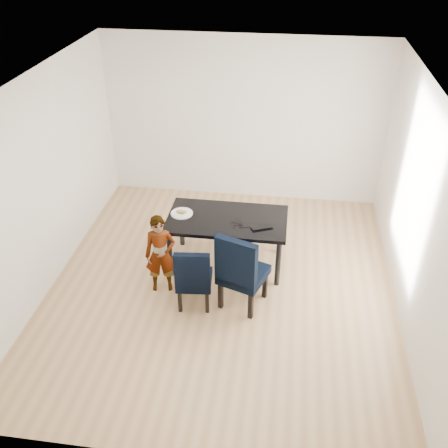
# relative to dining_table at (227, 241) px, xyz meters

# --- Properties ---
(floor) EXTENTS (4.50, 5.00, 0.01)m
(floor) POSITION_rel_dining_table_xyz_m (0.00, -0.50, -0.38)
(floor) COLOR tan
(floor) RESTS_ON ground
(ceiling) EXTENTS (4.50, 5.00, 0.01)m
(ceiling) POSITION_rel_dining_table_xyz_m (0.00, -0.50, 2.33)
(ceiling) COLOR white
(ceiling) RESTS_ON wall_back
(wall_back) EXTENTS (4.50, 0.01, 2.70)m
(wall_back) POSITION_rel_dining_table_xyz_m (0.00, 2.00, 0.98)
(wall_back) COLOR white
(wall_back) RESTS_ON ground
(wall_front) EXTENTS (4.50, 0.01, 2.70)m
(wall_front) POSITION_rel_dining_table_xyz_m (0.00, -3.00, 0.98)
(wall_front) COLOR white
(wall_front) RESTS_ON ground
(wall_left) EXTENTS (0.01, 5.00, 2.70)m
(wall_left) POSITION_rel_dining_table_xyz_m (-2.25, -0.50, 0.98)
(wall_left) COLOR white
(wall_left) RESTS_ON ground
(wall_right) EXTENTS (0.01, 5.00, 2.70)m
(wall_right) POSITION_rel_dining_table_xyz_m (2.25, -0.50, 0.98)
(wall_right) COLOR silver
(wall_right) RESTS_ON ground
(dining_table) EXTENTS (1.60, 0.90, 0.75)m
(dining_table) POSITION_rel_dining_table_xyz_m (0.00, 0.00, 0.00)
(dining_table) COLOR black
(dining_table) RESTS_ON floor
(chair_left) EXTENTS (0.46, 0.48, 0.89)m
(chair_left) POSITION_rel_dining_table_xyz_m (-0.29, -0.87, 0.07)
(chair_left) COLOR black
(chair_left) RESTS_ON floor
(chair_right) EXTENTS (0.67, 0.68, 1.08)m
(chair_right) POSITION_rel_dining_table_xyz_m (0.31, -0.78, 0.17)
(chair_right) COLOR black
(chair_right) RESTS_ON floor
(child) EXTENTS (0.45, 0.34, 1.09)m
(child) POSITION_rel_dining_table_xyz_m (-0.76, -0.65, 0.17)
(child) COLOR orange
(child) RESTS_ON floor
(plate) EXTENTS (0.38, 0.38, 0.02)m
(plate) POSITION_rel_dining_table_xyz_m (-0.62, 0.02, 0.38)
(plate) COLOR white
(plate) RESTS_ON dining_table
(sandwich) EXTENTS (0.15, 0.10, 0.06)m
(sandwich) POSITION_rel_dining_table_xyz_m (-0.63, 0.01, 0.42)
(sandwich) COLOR #A18839
(sandwich) RESTS_ON plate
(laptop) EXTENTS (0.34, 0.29, 0.02)m
(laptop) POSITION_rel_dining_table_xyz_m (0.46, -0.13, 0.39)
(laptop) COLOR black
(laptop) RESTS_ON dining_table
(cable_tangle) EXTENTS (0.15, 0.15, 0.01)m
(cable_tangle) POSITION_rel_dining_table_xyz_m (0.17, -0.19, 0.38)
(cable_tangle) COLOR black
(cable_tangle) RESTS_ON dining_table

